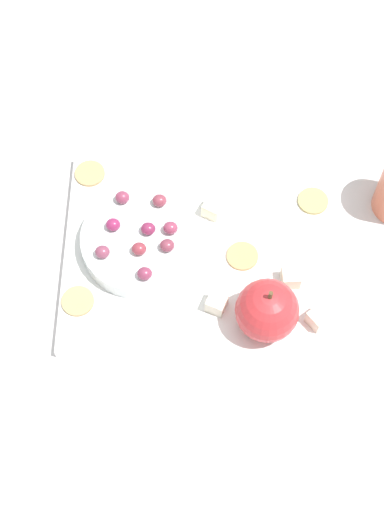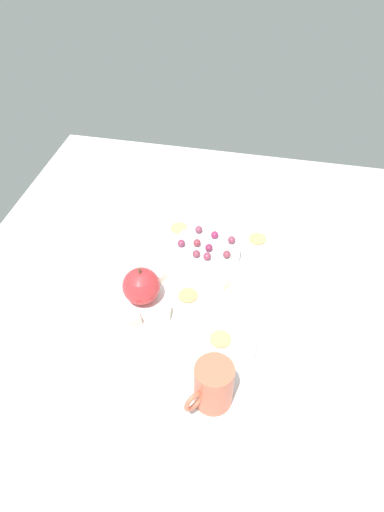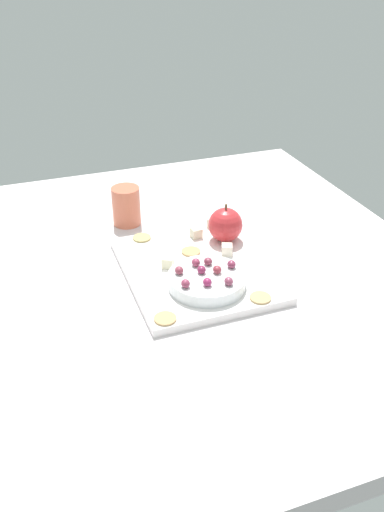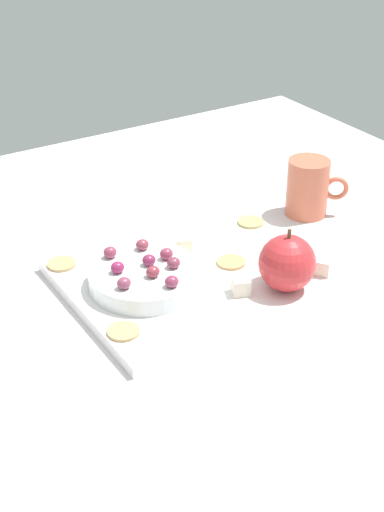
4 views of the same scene
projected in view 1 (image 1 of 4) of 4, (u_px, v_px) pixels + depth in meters
The scene contains 22 objects.
table at pixel (221, 244), 102.37cm from camera, with size 114.37×109.42×4.23cm, color silver.
platter at pixel (199, 253), 98.45cm from camera, with size 34.46×28.46×1.67cm, color white.
serving_dish at pixel (141, 241), 96.85cm from camera, with size 15.20×15.20×2.48cm, color white.
apple_whole at pixel (267, 311), 89.69cm from camera, with size 7.63×7.63×7.63cm, color red.
apple_stem at pixel (271, 295), 85.76cm from camera, with size 0.50×0.50×1.20cm, color brown.
cheese_cube_0 at pixel (213, 208), 99.19cm from camera, with size 2.25×2.25×2.25cm, color #F9EEC5.
cheese_cube_1 at pixel (217, 303), 93.04cm from camera, with size 2.25×2.25×2.25cm, color #F7E7CE.
cheese_cube_2 at pixel (291, 277), 94.63cm from camera, with size 2.25×2.25×2.25cm, color beige.
cheese_cube_3 at pixel (318, 318), 92.13cm from camera, with size 2.25×2.25×2.25cm, color #F1E2C5.
cracker_0 at pixel (313, 201), 100.79cm from camera, with size 4.04×4.04×0.40cm, color tan.
cracker_1 at pixel (90, 174), 102.77cm from camera, with size 4.04×4.04×0.40cm, color tan.
cracker_2 at pixel (78, 301), 94.18cm from camera, with size 4.04×4.04×0.40cm, color tan.
cracker_3 at pixel (242, 256), 97.04cm from camera, with size 4.04×4.04×0.40cm, color tan.
grape_0 at pixel (167, 245), 94.32cm from camera, with size 1.85×1.66×1.49cm, color #88384C.
grape_1 at pixel (160, 201), 97.28cm from camera, with size 1.85×1.66×1.53cm, color #913A4B.
grape_2 at pixel (145, 274), 92.52cm from camera, with size 1.85×1.66×1.56cm, color #8D3552.
grape_3 at pixel (171, 228), 95.38cm from camera, with size 1.85×1.66×1.63cm, color #9A3A56.
grape_4 at pixel (113, 225), 95.63cm from camera, with size 1.85×1.66×1.58cm, color #9A2858.
grape_5 at pixel (102, 252), 93.87cm from camera, with size 1.85×1.66×1.57cm, color #8D3F58.
grape_6 at pixel (139, 249), 94.08cm from camera, with size 1.85×1.66×1.54cm, color #963542.
grape_7 at pixel (148, 229), 95.39cm from camera, with size 1.85×1.66×1.53cm, color #8A294F.
grape_8 at pixel (122, 197), 97.43cm from camera, with size 1.85×1.66×1.62cm, color #943955.
Camera 1 is at (3.20, 48.31, 92.42)cm, focal length 53.54 mm.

